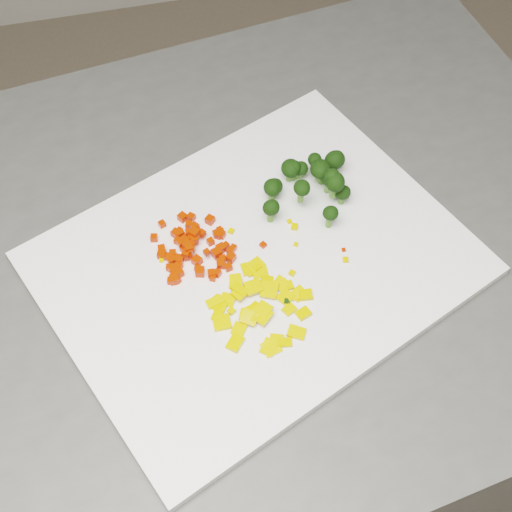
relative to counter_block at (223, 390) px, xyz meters
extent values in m
cube|color=#4D4D4A|center=(0.00, 0.00, 0.00)|extent=(1.21, 0.93, 0.90)
cube|color=white|center=(0.05, -0.04, 0.46)|extent=(0.61, 0.55, 0.01)
cube|color=red|center=(-0.02, 0.00, 0.47)|extent=(0.01, 0.01, 0.01)
cube|color=red|center=(0.01, -0.03, 0.47)|extent=(0.01, 0.01, 0.01)
cube|color=red|center=(0.01, -0.01, 0.47)|extent=(0.01, 0.01, 0.01)
cube|color=red|center=(0.02, 0.01, 0.47)|extent=(0.01, 0.01, 0.01)
cube|color=red|center=(0.02, -0.03, 0.47)|extent=(0.01, 0.01, 0.01)
cube|color=red|center=(-0.01, -0.05, 0.47)|extent=(0.01, 0.01, 0.01)
cube|color=red|center=(0.02, -0.02, 0.47)|extent=(0.01, 0.01, 0.01)
cube|color=red|center=(-0.03, 0.02, 0.47)|extent=(0.01, 0.01, 0.01)
cube|color=red|center=(-0.05, -0.03, 0.47)|extent=(0.01, 0.01, 0.01)
cube|color=red|center=(0.01, 0.01, 0.47)|extent=(0.01, 0.01, 0.01)
cube|color=red|center=(-0.04, -0.02, 0.47)|extent=(0.01, 0.01, 0.01)
cube|color=red|center=(-0.03, 0.05, 0.47)|extent=(0.01, 0.01, 0.01)
cube|color=red|center=(-0.05, 0.04, 0.47)|extent=(0.01, 0.01, 0.01)
cube|color=red|center=(-0.05, -0.02, 0.47)|extent=(0.01, 0.01, 0.01)
cube|color=red|center=(-0.03, 0.02, 0.47)|extent=(0.01, 0.01, 0.01)
cube|color=red|center=(-0.05, -0.01, 0.47)|extent=(0.01, 0.01, 0.01)
cube|color=red|center=(-0.02, 0.03, 0.47)|extent=(0.01, 0.01, 0.01)
cube|color=red|center=(-0.04, 0.02, 0.47)|extent=(0.01, 0.01, 0.01)
cube|color=red|center=(-0.03, -0.01, 0.48)|extent=(0.01, 0.01, 0.01)
cube|color=red|center=(-0.02, -0.02, 0.47)|extent=(0.01, 0.01, 0.01)
cube|color=red|center=(0.00, -0.05, 0.47)|extent=(0.01, 0.01, 0.01)
cube|color=red|center=(-0.02, 0.01, 0.47)|extent=(0.01, 0.01, 0.01)
cube|color=red|center=(-0.01, 0.01, 0.47)|extent=(0.01, 0.01, 0.01)
cube|color=red|center=(0.01, -0.03, 0.47)|extent=(0.01, 0.01, 0.01)
cube|color=red|center=(0.01, -0.04, 0.47)|extent=(0.01, 0.01, 0.01)
cube|color=red|center=(-0.05, -0.04, 0.47)|extent=(0.01, 0.01, 0.01)
cube|color=red|center=(0.02, 0.01, 0.47)|extent=(0.01, 0.01, 0.01)
cube|color=red|center=(-0.04, 0.01, 0.47)|extent=(0.01, 0.01, 0.01)
cube|color=red|center=(-0.02, -0.03, 0.47)|extent=(0.01, 0.01, 0.01)
cube|color=red|center=(0.03, -0.01, 0.47)|extent=(0.01, 0.01, 0.01)
cube|color=red|center=(-0.01, 0.03, 0.47)|extent=(0.01, 0.01, 0.01)
cube|color=red|center=(-0.05, -0.02, 0.47)|extent=(0.01, 0.01, 0.01)
cube|color=red|center=(0.02, 0.02, 0.47)|extent=(0.01, 0.01, 0.01)
cube|color=red|center=(-0.06, 0.00, 0.47)|extent=(0.01, 0.01, 0.01)
cube|color=red|center=(-0.03, -0.01, 0.48)|extent=(0.01, 0.01, 0.01)
cube|color=red|center=(-0.02, -0.04, 0.47)|extent=(0.01, 0.01, 0.01)
cube|color=red|center=(-0.02, 0.02, 0.48)|extent=(0.01, 0.01, 0.01)
cube|color=red|center=(-0.02, 0.00, 0.47)|extent=(0.01, 0.01, 0.01)
cube|color=red|center=(-0.02, 0.00, 0.47)|extent=(0.01, 0.01, 0.01)
cube|color=red|center=(-0.04, -0.04, 0.47)|extent=(0.01, 0.01, 0.01)
cube|color=red|center=(-0.03, -0.01, 0.47)|extent=(0.01, 0.01, 0.01)
cube|color=red|center=(0.02, -0.01, 0.47)|extent=(0.01, 0.01, 0.01)
cube|color=red|center=(-0.03, -0.01, 0.47)|extent=(0.01, 0.01, 0.01)
cube|color=red|center=(0.01, 0.03, 0.47)|extent=(0.01, 0.01, 0.01)
cube|color=red|center=(-0.05, -0.04, 0.47)|extent=(0.01, 0.01, 0.01)
cube|color=red|center=(-0.03, 0.00, 0.47)|extent=(0.01, 0.01, 0.01)
cube|color=red|center=(-0.06, -0.01, 0.47)|extent=(0.01, 0.01, 0.01)
cube|color=red|center=(-0.06, 0.00, 0.47)|extent=(0.01, 0.01, 0.01)
cube|color=red|center=(-0.02, 0.01, 0.48)|extent=(0.02, 0.02, 0.01)
cube|color=red|center=(-0.05, -0.01, 0.47)|extent=(0.01, 0.01, 0.01)
cube|color=red|center=(-0.02, 0.00, 0.47)|extent=(0.01, 0.01, 0.01)
cube|color=red|center=(0.00, 0.00, 0.47)|extent=(0.01, 0.01, 0.01)
cube|color=red|center=(-0.07, 0.02, 0.47)|extent=(0.01, 0.01, 0.01)
cube|color=red|center=(-0.03, 0.00, 0.47)|extent=(0.01, 0.01, 0.01)
cube|color=red|center=(0.01, 0.01, 0.47)|extent=(0.01, 0.01, 0.01)
cube|color=red|center=(-0.05, -0.04, 0.47)|extent=(0.01, 0.01, 0.01)
cube|color=red|center=(0.02, -0.04, 0.47)|extent=(0.01, 0.01, 0.01)
cube|color=red|center=(0.01, -0.02, 0.47)|extent=(0.01, 0.01, 0.01)
cube|color=red|center=(-0.01, -0.02, 0.48)|extent=(0.01, 0.01, 0.01)
cube|color=red|center=(-0.03, 0.01, 0.47)|extent=(0.01, 0.01, 0.01)
cube|color=red|center=(-0.03, -0.01, 0.47)|extent=(0.01, 0.01, 0.01)
cube|color=red|center=(-0.06, -0.04, 0.47)|extent=(0.01, 0.01, 0.01)
cube|color=red|center=(-0.01, -0.05, 0.47)|extent=(0.01, 0.01, 0.01)
cube|color=red|center=(-0.04, -0.03, 0.47)|extent=(0.01, 0.01, 0.01)
cube|color=red|center=(-0.03, 0.03, 0.47)|extent=(0.01, 0.01, 0.01)
cube|color=red|center=(-0.01, 0.02, 0.47)|extent=(0.01, 0.01, 0.01)
cube|color=red|center=(-0.05, -0.04, 0.47)|extent=(0.01, 0.01, 0.01)
cube|color=red|center=(-0.03, 0.00, 0.47)|extent=(0.01, 0.01, 0.01)
cube|color=red|center=(-0.01, 0.01, 0.48)|extent=(0.01, 0.01, 0.01)
cube|color=red|center=(-0.01, 0.04, 0.47)|extent=(0.01, 0.01, 0.01)
cube|color=#E9B40C|center=(0.03, -0.12, 0.47)|extent=(0.03, 0.02, 0.01)
cube|color=#E9B40C|center=(-0.01, -0.10, 0.47)|extent=(0.02, 0.02, 0.01)
cube|color=#E9B40C|center=(-0.01, -0.09, 0.46)|extent=(0.02, 0.02, 0.01)
cube|color=#E9B40C|center=(0.02, -0.06, 0.47)|extent=(0.02, 0.02, 0.01)
cube|color=#E9B40C|center=(0.06, -0.08, 0.47)|extent=(0.03, 0.03, 0.01)
cube|color=#E9B40C|center=(0.01, -0.13, 0.47)|extent=(0.02, 0.02, 0.01)
cube|color=#E9B40C|center=(0.07, -0.10, 0.47)|extent=(0.02, 0.02, 0.01)
cube|color=#E9B40C|center=(0.04, -0.11, 0.47)|extent=(0.03, 0.03, 0.01)
cube|color=#E9B40C|center=(0.08, -0.08, 0.47)|extent=(0.02, 0.01, 0.01)
cube|color=#E9B40C|center=(0.03, -0.11, 0.47)|extent=(0.02, 0.02, 0.01)
cube|color=#E9B40C|center=(0.10, -0.10, 0.47)|extent=(0.02, 0.02, 0.01)
cube|color=#E9B40C|center=(0.07, -0.11, 0.47)|extent=(0.02, 0.02, 0.01)
cube|color=#E9B40C|center=(0.02, -0.11, 0.47)|extent=(0.02, 0.02, 0.01)
cube|color=#E9B40C|center=(-0.01, -0.09, 0.46)|extent=(0.02, 0.02, 0.01)
cube|color=#E9B40C|center=(0.04, -0.12, 0.47)|extent=(0.03, 0.03, 0.01)
cube|color=#E9B40C|center=(0.09, -0.10, 0.47)|extent=(0.02, 0.02, 0.01)
cube|color=#E9B40C|center=(0.02, -0.08, 0.47)|extent=(0.02, 0.02, 0.01)
cube|color=#E9B40C|center=(0.04, -0.08, 0.47)|extent=(0.02, 0.02, 0.01)
cube|color=#E9B40C|center=(0.04, -0.11, 0.47)|extent=(0.02, 0.02, 0.01)
cube|color=#E9B40C|center=(0.04, -0.16, 0.47)|extent=(0.03, 0.03, 0.01)
cube|color=#E9B40C|center=(0.09, -0.12, 0.47)|extent=(0.02, 0.02, 0.01)
cube|color=#E9B40C|center=(0.04, -0.16, 0.47)|extent=(0.02, 0.02, 0.01)
cube|color=#E9B40C|center=(0.08, -0.15, 0.47)|extent=(0.03, 0.02, 0.01)
cube|color=#E9B40C|center=(0.07, -0.08, 0.47)|extent=(0.03, 0.03, 0.01)
cube|color=#E9B40C|center=(0.04, -0.05, 0.47)|extent=(0.02, 0.02, 0.01)
cube|color=#E9B40C|center=(0.02, -0.07, 0.47)|extent=(0.02, 0.02, 0.01)
cube|color=#E9B40C|center=(0.06, -0.16, 0.47)|extent=(0.02, 0.01, 0.01)
cube|color=#E9B40C|center=(0.08, -0.10, 0.47)|extent=(0.02, 0.02, 0.01)
cube|color=#E9B40C|center=(0.01, -0.08, 0.46)|extent=(0.02, 0.02, 0.01)
cube|color=#E9B40C|center=(0.02, -0.08, 0.47)|extent=(0.02, 0.02, 0.00)
cube|color=#E9B40C|center=(-0.01, -0.11, 0.47)|extent=(0.02, 0.02, 0.01)
cube|color=#E9B40C|center=(0.05, -0.05, 0.47)|extent=(0.03, 0.02, 0.01)
cube|color=#E9B40C|center=(0.05, -0.05, 0.47)|extent=(0.02, 0.02, 0.01)
cube|color=#E9B40C|center=(0.04, -0.05, 0.47)|extent=(0.02, 0.02, 0.01)
cube|color=#E9B40C|center=(0.05, -0.15, 0.47)|extent=(0.02, 0.02, 0.01)
cube|color=#E9B40C|center=(0.02, -0.08, 0.47)|extent=(0.02, 0.02, 0.01)
cube|color=#E9B40C|center=(-0.01, -0.08, 0.47)|extent=(0.02, 0.02, 0.01)
cube|color=#E9B40C|center=(0.05, -0.05, 0.47)|extent=(0.02, 0.02, 0.01)
cube|color=#E9B40C|center=(0.00, -0.14, 0.47)|extent=(0.03, 0.03, 0.01)
cube|color=#E9B40C|center=(0.06, -0.07, 0.47)|extent=(0.02, 0.02, 0.01)
cube|color=#E9B40C|center=(0.03, 0.01, 0.47)|extent=(0.01, 0.01, 0.00)
cube|color=#E9B40C|center=(0.11, 0.00, 0.47)|extent=(0.01, 0.01, 0.01)
cube|color=black|center=(0.07, -0.10, 0.47)|extent=(0.01, 0.01, 0.01)
cube|color=red|center=(0.16, -0.05, 0.46)|extent=(0.00, 0.00, 0.00)
cube|color=#E9B40C|center=(0.09, -0.07, 0.47)|extent=(0.01, 0.01, 0.00)
cube|color=#E9B40C|center=(0.01, -0.10, 0.47)|extent=(0.01, 0.01, 0.01)
cube|color=red|center=(0.08, -0.07, 0.47)|extent=(0.01, 0.01, 0.00)
cube|color=#E9B40C|center=(0.11, 0.01, 0.47)|extent=(0.01, 0.01, 0.00)
cube|color=#E9B40C|center=(0.11, -0.03, 0.47)|extent=(0.01, 0.01, 0.00)
cube|color=#E9B40C|center=(0.16, -0.06, 0.47)|extent=(0.01, 0.01, 0.00)
cube|color=#E9B40C|center=(-0.06, -0.01, 0.47)|extent=(0.01, 0.01, 0.00)
cube|color=red|center=(0.07, -0.02, 0.47)|extent=(0.01, 0.01, 0.01)
camera|label=1|loc=(-0.06, -0.51, 1.20)|focal=50.00mm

